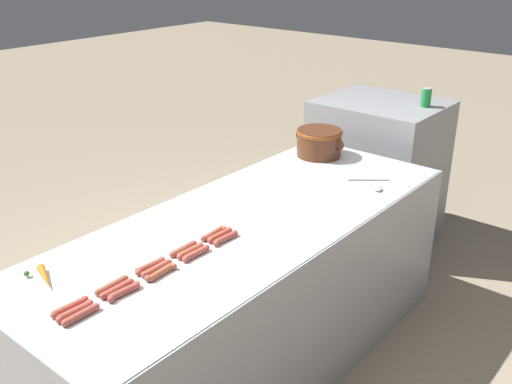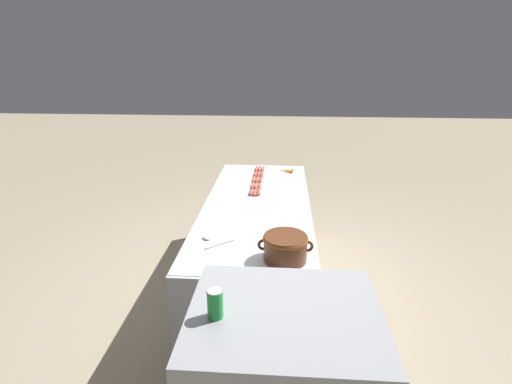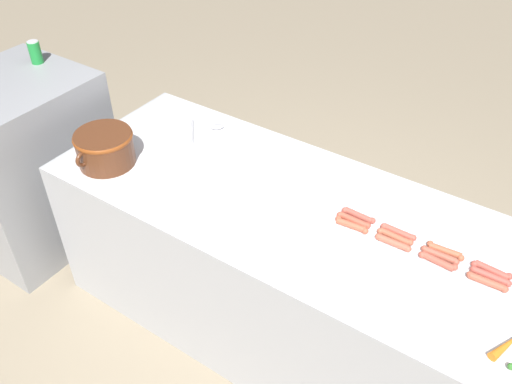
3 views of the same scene
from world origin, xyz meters
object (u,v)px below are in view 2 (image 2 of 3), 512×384
(hot_dog_2, at_px, (261,180))
(hot_dog_14, at_px, (251,192))
(hot_dog_3, at_px, (260,186))
(hot_dog_9, at_px, (255,192))
(hot_dog_1, at_px, (262,174))
(soda_can, at_px, (215,304))
(hot_dog_13, at_px, (253,186))
(hot_dog_4, at_px, (259,192))
(hot_dog_5, at_px, (260,169))
(hot_dog_0, at_px, (263,169))
(hot_dog_8, at_px, (256,186))
(hot_dog_11, at_px, (256,174))
(hot_dog_7, at_px, (257,180))
(carrot, at_px, (286,171))
(bean_pot, at_px, (285,246))
(hot_dog_12, at_px, (254,179))
(serving_spoon, at_px, (211,240))
(hot_dog_10, at_px, (257,169))
(hot_dog_6, at_px, (259,174))

(hot_dog_2, height_order, hot_dog_14, same)
(hot_dog_3, relative_size, hot_dog_9, 1.00)
(hot_dog_1, height_order, soda_can, soda_can)
(hot_dog_1, relative_size, hot_dog_13, 1.00)
(hot_dog_4, relative_size, hot_dog_9, 1.00)
(hot_dog_5, distance_m, hot_dog_9, 0.74)
(hot_dog_4, bearing_deg, hot_dog_0, -90.05)
(hot_dog_5, height_order, hot_dog_8, same)
(hot_dog_11, relative_size, soda_can, 1.21)
(hot_dog_7, distance_m, hot_dog_8, 0.18)
(carrot, bearing_deg, bean_pot, 89.73)
(hot_dog_1, distance_m, hot_dog_11, 0.07)
(hot_dog_12, bearing_deg, serving_spoon, 81.51)
(hot_dog_1, distance_m, hot_dog_3, 0.37)
(carrot, bearing_deg, hot_dog_7, 49.10)
(hot_dog_10, xyz_separation_m, soda_can, (-0.01, 2.72, 0.24))
(hot_dog_1, distance_m, hot_dog_5, 0.19)
(hot_dog_2, xyz_separation_m, hot_dog_8, (0.04, 0.19, 0.00))
(hot_dog_12, relative_size, soda_can, 1.21)
(hot_dog_5, xyz_separation_m, serving_spoon, (0.23, 1.69, -0.01))
(hot_dog_10, xyz_separation_m, serving_spoon, (0.20, 1.69, -0.01))
(hot_dog_4, relative_size, hot_dog_6, 1.00)
(hot_dog_14, bearing_deg, hot_dog_5, -92.75)
(hot_dog_11, bearing_deg, bean_pot, 100.00)
(hot_dog_2, distance_m, hot_dog_13, 0.20)
(hot_dog_0, relative_size, hot_dog_14, 1.00)
(hot_dog_6, xyz_separation_m, soda_can, (0.02, 2.53, 0.24))
(hot_dog_4, bearing_deg, hot_dog_10, -84.71)
(carrot, bearing_deg, hot_dog_8, 61.14)
(hot_dog_3, distance_m, bean_pot, 1.38)
(hot_dog_4, bearing_deg, hot_dog_11, -83.10)
(hot_dog_0, relative_size, serving_spoon, 0.65)
(hot_dog_8, xyz_separation_m, hot_dog_12, (0.04, -0.19, 0.00))
(hot_dog_8, height_order, hot_dog_14, same)
(carrot, bearing_deg, hot_dog_5, -10.80)
(hot_dog_1, bearing_deg, hot_dog_6, -4.56)
(hot_dog_13, height_order, soda_can, soda_can)
(hot_dog_10, bearing_deg, hot_dog_9, 92.81)
(hot_dog_5, height_order, hot_dog_9, same)
(soda_can, bearing_deg, hot_dog_7, -90.49)
(hot_dog_8, xyz_separation_m, hot_dog_13, (0.03, -0.00, 0.00))
(hot_dog_10, bearing_deg, hot_dog_6, 100.92)
(hot_dog_0, bearing_deg, hot_dog_9, 87.49)
(hot_dog_8, bearing_deg, hot_dog_11, -85.05)
(hot_dog_8, xyz_separation_m, serving_spoon, (0.23, 1.13, -0.01))
(hot_dog_6, height_order, bean_pot, bean_pot)
(hot_dog_12, relative_size, carrot, 0.86)
(hot_dog_6, bearing_deg, hot_dog_10, -79.08)
(hot_dog_10, height_order, hot_dog_12, same)
(soda_can, bearing_deg, hot_dog_12, -89.63)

